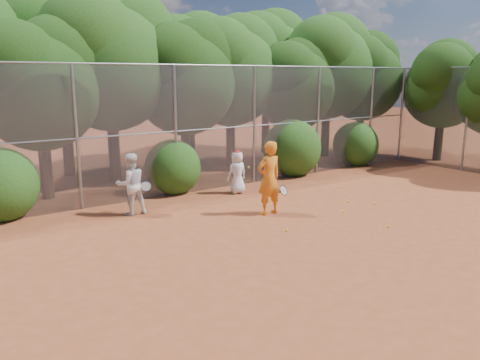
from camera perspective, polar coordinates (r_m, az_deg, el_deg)
ground at (r=10.90m, az=11.96°, el=-7.37°), size 80.00×80.00×0.00m
fence_back at (r=15.04m, az=-4.82°, el=6.36°), size 20.05×0.09×4.03m
fence_side at (r=20.23m, az=25.91°, el=6.74°), size 0.09×6.09×4.03m
tree_2 at (r=15.14m, az=-23.27°, el=11.26°), size 3.99×3.47×5.47m
tree_3 at (r=16.80m, az=-15.58°, el=14.61°), size 4.89×4.26×6.70m
tree_4 at (r=17.23m, az=-6.73°, el=12.79°), size 4.19×3.64×5.73m
tree_5 at (r=19.21m, az=-1.11°, el=13.70°), size 4.51×3.92×6.17m
tree_6 at (r=19.91m, az=6.67°, el=11.91°), size 3.86×3.36×5.29m
tree_7 at (r=22.08m, az=10.72°, el=13.95°), size 4.77×4.14×6.53m
tree_8 at (r=23.32m, az=14.77°, el=12.53°), size 4.25×3.70×5.82m
tree_10 at (r=18.63m, az=-20.92°, el=14.73°), size 5.15×4.48×7.06m
tree_11 at (r=20.07m, az=-6.16°, el=13.92°), size 4.64×4.03×6.35m
tree_12 at (r=23.05m, az=3.29°, el=14.65°), size 5.02×4.37×6.88m
tree_13 at (r=22.46m, az=23.59°, el=11.04°), size 3.86×3.36×5.29m
bush_1 at (r=15.06m, az=-8.22°, el=1.85°), size 1.80×1.80×1.80m
bush_2 at (r=17.77m, az=6.37°, el=4.19°), size 2.20×2.20×2.20m
bush_3 at (r=20.24m, az=13.91°, el=4.48°), size 1.90×1.90×1.90m
player_yellow at (r=12.52m, az=3.55°, el=0.23°), size 0.88×0.56×1.99m
player_teen at (r=14.81m, az=-0.33°, el=0.98°), size 0.67×0.45×1.39m
player_white at (r=12.84m, az=-13.15°, el=-0.51°), size 0.89×0.76×1.67m
ball_0 at (r=13.18m, az=12.51°, el=-3.73°), size 0.07×0.07×0.07m
ball_1 at (r=14.25m, az=13.07°, el=-2.54°), size 0.07×0.07×0.07m
ball_2 at (r=12.17m, az=17.68°, el=-5.41°), size 0.07×0.07×0.07m
ball_3 at (r=14.20m, az=16.11°, el=-2.76°), size 0.07×0.07×0.07m
ball_4 at (r=11.37m, az=5.70°, el=-6.12°), size 0.07×0.07×0.07m
ball_5 at (r=16.06m, az=12.01°, el=-0.78°), size 0.07×0.07×0.07m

